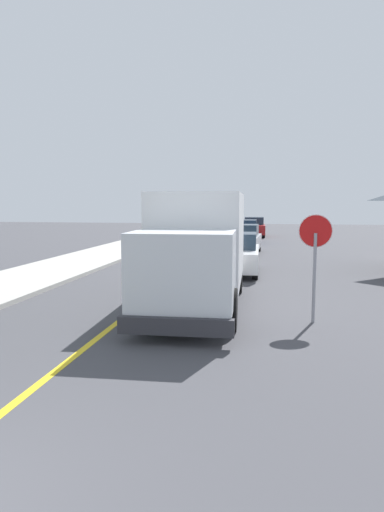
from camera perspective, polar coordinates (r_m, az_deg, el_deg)
The scene contains 7 objects.
centre_line_yellow at distance 13.87m, azimuth -5.82°, elevation -5.52°, with size 0.16×56.00×0.01m, color gold.
box_truck at distance 12.94m, azimuth 0.79°, elevation 1.53°, with size 2.65×7.26×3.20m.
parked_car_near at distance 19.04m, azimuth 5.59°, elevation 0.22°, with size 1.90×4.44×1.67m.
parked_car_mid at distance 26.33m, azimuth 6.43°, elevation 2.01°, with size 1.99×4.47×1.67m.
parked_car_far at distance 33.30m, azimuth 6.64°, elevation 2.98°, with size 1.82×4.41×1.67m.
parked_car_furthest at distance 39.75m, azimuth 7.74°, elevation 3.57°, with size 1.99×4.47×1.67m.
stop_sign at distance 11.43m, azimuth 15.11°, elevation 1.06°, with size 0.80×0.10×2.65m.
Camera 1 is at (3.65, -3.05, 2.94)m, focal length 32.05 mm.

